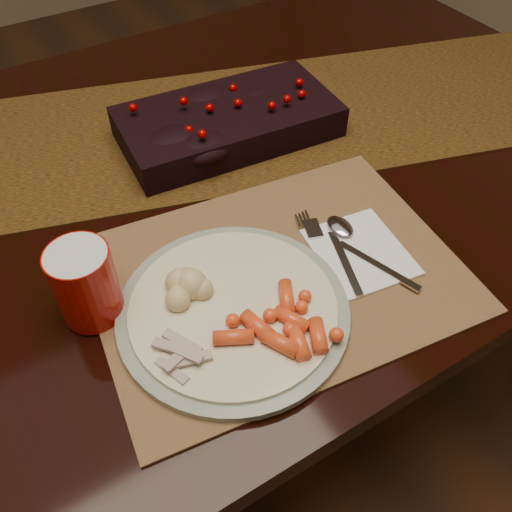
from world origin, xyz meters
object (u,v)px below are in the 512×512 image
placemat_main (277,275)px  turkey_shreds (173,355)px  napkin (360,252)px  dining_table (177,319)px  dinner_plate (233,310)px  mashed_potatoes (187,283)px  centerpiece (228,117)px  red_cup (86,284)px  baby_carrots (271,330)px

placemat_main → turkey_shreds: bearing=-155.5°
turkey_shreds → napkin: 0.31m
dining_table → napkin: napkin is taller
dinner_plate → mashed_potatoes: (-0.04, 0.05, 0.03)m
dining_table → placemat_main: (0.07, -0.27, 0.38)m
centerpiece → dinner_plate: size_ratio=1.24×
turkey_shreds → red_cup: red_cup is taller
dining_table → dinner_plate: size_ratio=6.03×
baby_carrots → napkin: 0.20m
dinner_plate → baby_carrots: (0.02, -0.06, 0.02)m
dinner_plate → red_cup: red_cup is taller
napkin → baby_carrots: bearing=-154.2°
dinner_plate → napkin: 0.21m
dining_table → mashed_potatoes: size_ratio=25.45×
centerpiece → placemat_main: (-0.10, -0.32, -0.04)m
dining_table → mashed_potatoes: (-0.06, -0.25, 0.41)m
baby_carrots → turkey_shreds: bearing=165.3°
dining_table → turkey_shreds: size_ratio=24.43×
mashed_potatoes → red_cup: size_ratio=0.66×
centerpiece → placemat_main: 0.34m
napkin → red_cup: (-0.36, 0.10, 0.05)m
dinner_plate → baby_carrots: size_ratio=2.71×
placemat_main → napkin: size_ratio=3.47×
mashed_potatoes → red_cup: 0.12m
dinner_plate → napkin: size_ratio=2.11×
red_cup → turkey_shreds: bearing=-67.6°
turkey_shreds → baby_carrots: bearing=-14.7°
red_cup → dinner_plate: bearing=-33.1°
dining_table → napkin: (0.19, -0.30, 0.38)m
centerpiece → red_cup: 0.42m
mashed_potatoes → napkin: bearing=-11.9°
baby_carrots → mashed_potatoes: bearing=117.0°
baby_carrots → red_cup: 0.23m
napkin → centerpiece: bearing=101.2°
centerpiece → dinner_plate: centerpiece is taller
napkin → red_cup: bearing=172.6°
baby_carrots → turkey_shreds: (-0.12, 0.03, -0.00)m
placemat_main → red_cup: (-0.24, 0.07, 0.06)m
centerpiece → placemat_main: size_ratio=0.75×
turkey_shreds → placemat_main: bearing=17.5°
placemat_main → napkin: bearing=-6.2°
dining_table → placemat_main: size_ratio=3.66×
turkey_shreds → red_cup: size_ratio=0.69×
mashed_potatoes → napkin: 0.25m
dining_table → turkey_shreds: (-0.12, -0.33, 0.40)m
centerpiece → baby_carrots: (-0.17, -0.41, -0.01)m
dining_table → centerpiece: 0.45m
baby_carrots → centerpiece: bearing=67.4°
dining_table → mashed_potatoes: 0.49m
napkin → red_cup: 0.37m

